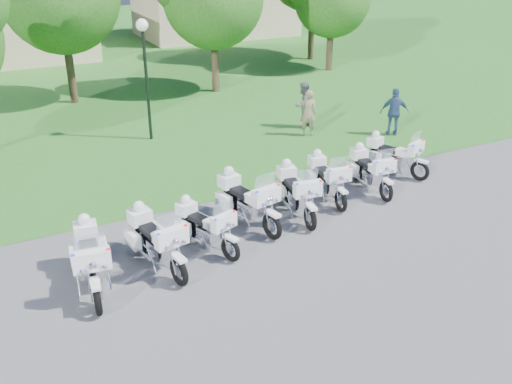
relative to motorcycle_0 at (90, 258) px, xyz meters
name	(u,v)px	position (x,y,z in m)	size (l,w,h in m)	color
ground	(277,243)	(4.67, -0.15, -0.73)	(100.00, 100.00, 0.00)	#505055
grass_lawn	(77,55)	(4.67, 26.85, -0.73)	(100.00, 48.00, 0.01)	#286C22
motorcycle_0	(90,258)	(0.00, 0.00, 0.00)	(1.04, 2.61, 1.76)	black
motorcycle_1	(156,239)	(1.58, 0.20, -0.02)	(1.11, 2.52, 1.71)	black
motorcycle_2	(205,225)	(2.93, 0.46, -0.10)	(1.20, 2.17, 1.51)	black
motorcycle_3	(247,199)	(4.44, 1.15, 0.00)	(1.18, 2.58, 1.75)	black
motorcycle_4	(296,191)	(5.95, 1.09, -0.03)	(1.04, 2.48, 1.67)	black
motorcycle_5	(327,177)	(7.30, 1.58, -0.07)	(0.97, 2.35, 1.58)	black
motorcycle_6	(370,169)	(8.85, 1.53, -0.08)	(0.93, 2.34, 1.57)	black
motorcycle_7	(394,154)	(10.34, 2.23, -0.07)	(1.30, 2.24, 1.58)	black
lamp_post	(144,51)	(4.14, 9.05, 2.64)	(0.44, 0.44, 4.50)	black
building_east	(215,6)	(15.67, 29.85, 1.33)	(11.44, 7.28, 4.10)	tan
bystander_a	(308,113)	(9.76, 6.71, 0.17)	(0.66, 0.43, 1.81)	gray
bystander_b	(303,105)	(10.10, 7.67, 0.20)	(0.91, 0.71, 1.87)	slate
bystander_c	(394,112)	(12.78, 5.25, 0.20)	(1.09, 0.45, 1.86)	#324C78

